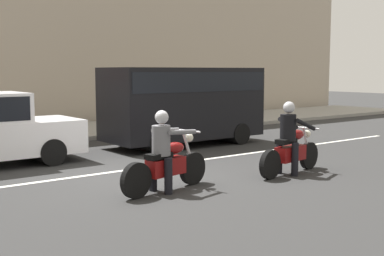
{
  "coord_description": "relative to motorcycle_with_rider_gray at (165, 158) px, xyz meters",
  "views": [
    {
      "loc": [
        -5.53,
        -8.84,
        2.22
      ],
      "look_at": [
        0.93,
        -0.37,
        1.01
      ],
      "focal_mm": 47.05,
      "sensor_mm": 36.0,
      "label": 1
    }
  ],
  "objects": [
    {
      "name": "motorcycle_with_rider_black_leather",
      "position": [
        3.05,
        -0.32,
        0.02
      ],
      "size": [
        2.13,
        0.75,
        1.58
      ],
      "color": "black",
      "rests_on": "ground_plane"
    },
    {
      "name": "sidewalk_slab",
      "position": [
        0.37,
        9.27,
        -0.55
      ],
      "size": [
        40.0,
        4.4,
        0.14
      ],
      "primitive_type": "cube",
      "color": "#99968E",
      "rests_on": "ground_plane"
    },
    {
      "name": "ground_plane",
      "position": [
        0.37,
        1.27,
        -0.62
      ],
      "size": [
        80.0,
        80.0,
        0.0
      ],
      "primitive_type": "plane",
      "color": "#2C2C2C"
    },
    {
      "name": "lane_marking_stripe",
      "position": [
        1.37,
        2.17,
        -0.62
      ],
      "size": [
        18.0,
        0.14,
        0.01
      ],
      "primitive_type": "cube",
      "color": "silver",
      "rests_on": "ground_plane"
    },
    {
      "name": "parked_van_black",
      "position": [
        3.72,
        4.47,
        0.72
      ],
      "size": [
        4.81,
        1.96,
        2.32
      ],
      "color": "black",
      "rests_on": "ground_plane"
    },
    {
      "name": "motorcycle_with_rider_gray",
      "position": [
        0.0,
        0.0,
        0.0
      ],
      "size": [
        2.11,
        0.76,
        1.51
      ],
      "color": "black",
      "rests_on": "ground_plane"
    }
  ]
}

